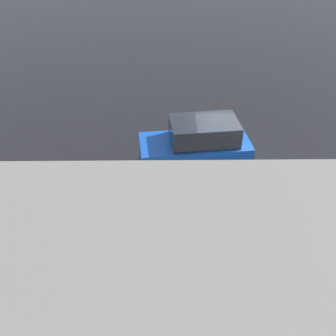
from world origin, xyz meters
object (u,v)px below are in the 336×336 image
object	(u,v)px
sign_post	(129,209)
fire_hydrant	(130,207)
pedestrian	(96,194)
moving_hatchback	(197,147)

from	to	relation	value
sign_post	fire_hydrant	bearing A→B (deg)	-84.41
fire_hydrant	sign_post	world-z (taller)	sign_post
fire_hydrant	pedestrian	world-z (taller)	pedestrian
pedestrian	fire_hydrant	bearing A→B (deg)	-177.93
moving_hatchback	sign_post	xyz separation A→B (m)	(2.13, 3.87, 0.55)
sign_post	pedestrian	bearing A→B (deg)	-49.58
fire_hydrant	pedestrian	distance (m)	1.17
pedestrian	sign_post	bearing A→B (deg)	130.42
pedestrian	sign_post	world-z (taller)	sign_post
sign_post	moving_hatchback	bearing A→B (deg)	-118.77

